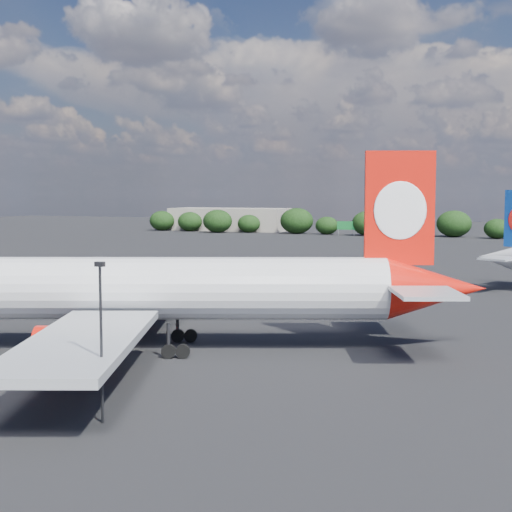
% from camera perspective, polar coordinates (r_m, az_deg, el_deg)
% --- Properties ---
extents(ground, '(500.00, 500.00, 0.00)m').
position_cam_1_polar(ground, '(109.80, 1.40, -1.86)').
color(ground, black).
rests_on(ground, ground).
extents(qantas_airliner, '(49.25, 47.37, 16.64)m').
position_cam_1_polar(qantas_airliner, '(60.08, -6.97, -2.73)').
color(qantas_airliner, silver).
rests_on(qantas_airliner, ground).
extents(apron_lamp_post, '(0.55, 0.30, 9.30)m').
position_cam_1_polar(apron_lamp_post, '(41.59, -12.29, -5.97)').
color(apron_lamp_post, black).
rests_on(apron_lamp_post, ground).
extents(terminal_building, '(42.00, 16.00, 8.00)m').
position_cam_1_polar(terminal_building, '(255.95, -2.12, 2.95)').
color(terminal_building, gray).
rests_on(terminal_building, ground).
extents(highway_sign, '(6.00, 0.30, 4.50)m').
position_cam_1_polar(highway_sign, '(225.54, 7.24, 2.42)').
color(highway_sign, '#156A2B').
rests_on(highway_sign, ground).
extents(billboard_yellow, '(5.00, 0.30, 5.50)m').
position_cam_1_polar(billboard_yellow, '(226.02, 15.02, 2.48)').
color(billboard_yellow, yellow).
rests_on(billboard_yellow, ground).
extents(horizon_treeline, '(201.02, 15.18, 8.96)m').
position_cam_1_polar(horizon_treeline, '(223.66, 14.73, 2.43)').
color(horizon_treeline, black).
rests_on(horizon_treeline, ground).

